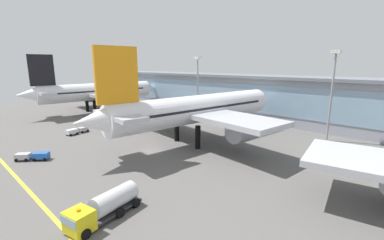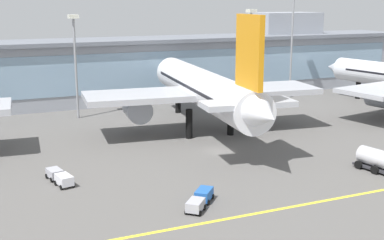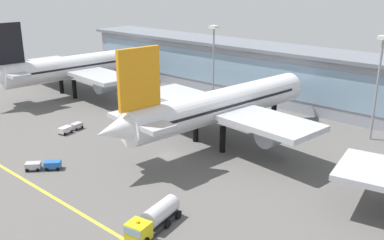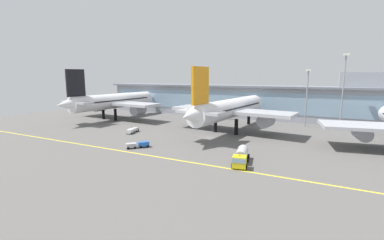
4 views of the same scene
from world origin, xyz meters
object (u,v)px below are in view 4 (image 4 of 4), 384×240
service_truck_far (133,130)px  baggage_tug_near (138,145)px  airliner_near_right (230,109)px  apron_light_mast_west (307,88)px  apron_light_mast_east (205,88)px  apron_light_mast_centre (344,81)px  airliner_near_left (114,101)px  fuel_tanker_truck (241,157)px

service_truck_far → baggage_tug_near: bearing=31.6°
airliner_near_right → apron_light_mast_west: bearing=-38.5°
apron_light_mast_east → baggage_tug_near: bearing=-85.7°
apron_light_mast_centre → airliner_near_left: bearing=-167.4°
baggage_tug_near → fuel_tanker_truck: bearing=-49.1°
airliner_near_right → baggage_tug_near: bearing=160.7°
baggage_tug_near → apron_light_mast_east: size_ratio=0.27×
fuel_tanker_truck → apron_light_mast_east: apron_light_mast_east is taller
airliner_near_left → service_truck_far: bearing=-122.0°
airliner_near_right → apron_light_mast_east: size_ratio=2.70×
fuel_tanker_truck → baggage_tug_near: fuel_tanker_truck is taller
airliner_near_left → fuel_tanker_truck: 71.35m
service_truck_far → apron_light_mast_centre: bearing=110.5°
baggage_tug_near → airliner_near_left: bearing=91.0°
service_truck_far → apron_light_mast_west: apron_light_mast_west is taller
apron_light_mast_centre → apron_light_mast_east: bearing=-177.4°
airliner_near_right → baggage_tug_near: (-13.80, -28.94, -6.52)m
apron_light_mast_east → airliner_near_left: bearing=-154.1°
airliner_near_right → service_truck_far: (-26.50, -15.58, -6.52)m
airliner_near_right → fuel_tanker_truck: airliner_near_right is taller
apron_light_mast_west → apron_light_mast_east: bearing=-177.2°
fuel_tanker_truck → baggage_tug_near: size_ratio=1.80×
airliner_near_right → apron_light_mast_east: (-17.42, 19.06, 5.68)m
baggage_tug_near → apron_light_mast_east: bearing=45.9°
airliner_near_left → apron_light_mast_west: size_ratio=2.49×
service_truck_far → airliner_near_right: bearing=108.5°
service_truck_far → apron_light_mast_centre: 70.38m
airliner_near_left → apron_light_mast_centre: size_ratio=2.00×
service_truck_far → apron_light_mast_east: size_ratio=0.30×
apron_light_mast_centre → apron_light_mast_east: apron_light_mast_centre is taller
airliner_near_left → service_truck_far: 31.28m
baggage_tug_near → apron_light_mast_centre: size_ratio=0.21×
apron_light_mast_east → apron_light_mast_west: bearing=2.8°
fuel_tanker_truck → apron_light_mast_west: size_ratio=0.47×
airliner_near_right → apron_light_mast_east: 26.44m
service_truck_far → apron_light_mast_east: apron_light_mast_east is taller
airliner_near_right → apron_light_mast_east: bearing=48.6°
airliner_near_left → apron_light_mast_centre: bearing=-72.4°
baggage_tug_near → apron_light_mast_centre: bearing=-0.5°
service_truck_far → apron_light_mast_east: (9.08, 34.65, 12.19)m
fuel_tanker_truck → service_truck_far: size_ratio=1.61×
airliner_near_right → baggage_tug_near: 32.72m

